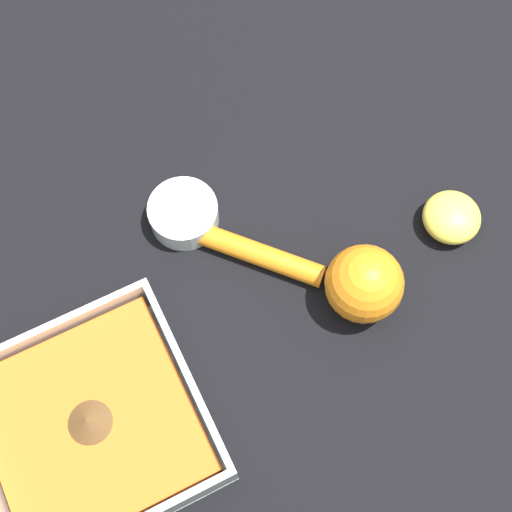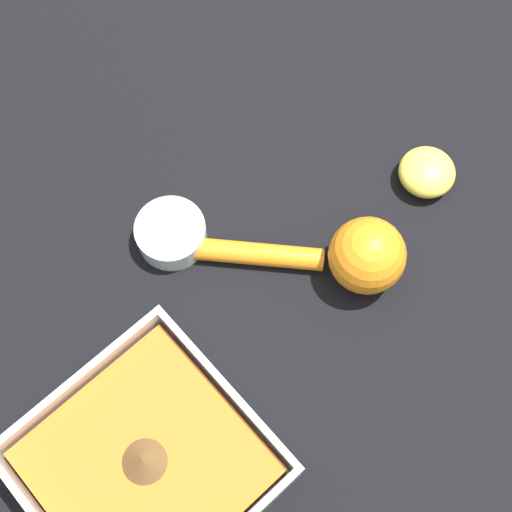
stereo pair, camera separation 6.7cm
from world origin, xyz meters
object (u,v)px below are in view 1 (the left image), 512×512
lemon_half (452,217)px  square_dish (96,427)px  lemon_squeezer (348,278)px  spice_bowl (184,214)px

lemon_half → square_dish: bearing=95.2°
square_dish → lemon_squeezer: bearing=-85.4°
lemon_half → lemon_squeezer: bearing=96.6°
lemon_squeezer → lemon_half: 0.13m
lemon_squeezer → lemon_half: size_ratio=2.86×
lemon_half → spice_bowl: bearing=62.5°
square_dish → lemon_half: (0.04, -0.39, -0.01)m
lemon_squeezer → spice_bowl: bearing=175.9°
square_dish → spice_bowl: bearing=-44.1°
spice_bowl → lemon_half: (-0.12, -0.23, 0.00)m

